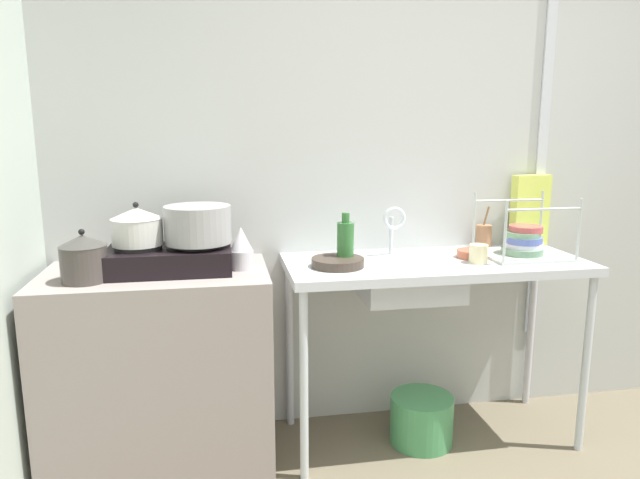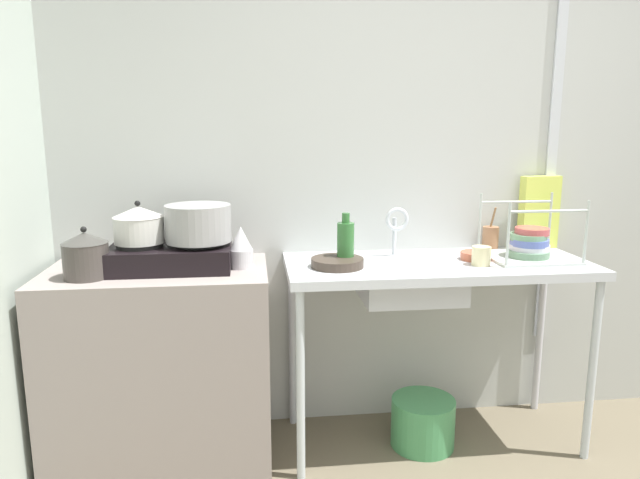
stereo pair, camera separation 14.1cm
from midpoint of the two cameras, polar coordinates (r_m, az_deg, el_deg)
The scene contains 19 objects.
wall_back at distance 2.97m, azimuth 15.67°, elevation 7.75°, with size 4.74×0.10×2.63m, color #B9BCB7.
wall_metal_strip at distance 3.09m, azimuth 23.47°, elevation 9.81°, with size 0.05×0.01×2.10m, color silver.
counter_concrete at distance 2.65m, azimuth -13.99°, elevation -12.12°, with size 0.93×0.55×0.87m, color gray.
counter_sink at distance 2.66m, azimuth 13.06°, elevation -3.74°, with size 1.36×0.55×0.87m.
stove at distance 2.49m, azimuth -13.10°, elevation -1.69°, with size 0.51×0.30×0.12m.
pot_on_left_burner at distance 2.48m, azimuth -16.05°, elevation 1.45°, with size 0.21×0.21×0.18m.
pot_on_right_burner at distance 2.45m, azimuth -10.41°, elevation 1.60°, with size 0.28×0.28×0.16m.
pot_beside_stove at distance 2.44m, azimuth -20.78°, elevation -1.47°, with size 0.18×0.18×0.21m.
percolator at distance 2.46m, azimuth -6.23°, elevation -0.83°, with size 0.10×0.10×0.18m.
sink_basin at distance 2.61m, azimuth 10.57°, elevation -4.12°, with size 0.44×0.31×0.17m, color silver.
faucet at distance 2.69m, azimuth 9.10°, elevation 1.58°, with size 0.11×0.06×0.23m.
frying_pan at distance 2.48m, azimuth 3.36°, elevation -2.31°, with size 0.23×0.23×0.04m, color #3C3129.
dish_rack at distance 2.81m, azimuth 21.44°, elevation -0.59°, with size 0.37×0.33×0.29m.
cup_by_rack at distance 2.62m, azimuth 17.24°, elevation -1.57°, with size 0.08×0.08×0.08m, color beige.
small_bowl_on_drainboard at distance 2.72m, azimuth 16.65°, elevation -1.57°, with size 0.14×0.14×0.04m, color #B8583C.
bottle_by_sink at distance 2.50m, azimuth 4.18°, elevation -0.34°, with size 0.08×0.08×0.23m.
cereal_box at distance 3.05m, azimuth 22.20°, elevation 2.50°, with size 0.20×0.05×0.36m, color #CFDB56.
utensil_jar at distance 2.95m, azimuth 17.92°, elevation 0.14°, with size 0.08×0.08×0.21m.
bucket_on_floor at distance 2.86m, azimuth 11.65°, elevation -17.40°, with size 0.30×0.30×0.23m, color #428E55.
Camera 2 is at (-1.06, -1.02, 1.47)m, focal length 32.17 mm.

